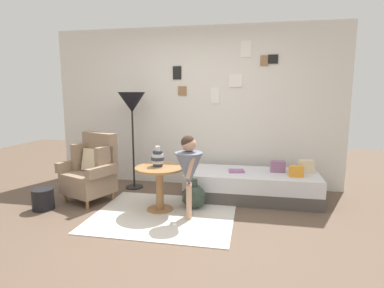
# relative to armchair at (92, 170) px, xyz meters

# --- Properties ---
(ground_plane) EXTENTS (12.00, 12.00, 0.00)m
(ground_plane) POSITION_rel_armchair_xyz_m (1.30, -0.84, -0.44)
(ground_plane) COLOR brown
(gallery_wall) EXTENTS (4.80, 0.12, 2.60)m
(gallery_wall) POSITION_rel_armchair_xyz_m (1.30, 1.11, 0.86)
(gallery_wall) COLOR silver
(gallery_wall) RESTS_ON ground
(rug) EXTENTS (1.77, 1.50, 0.01)m
(rug) POSITION_rel_armchair_xyz_m (1.18, -0.37, -0.43)
(rug) COLOR silver
(rug) RESTS_ON ground
(armchair) EXTENTS (0.88, 0.78, 0.97)m
(armchair) POSITION_rel_armchair_xyz_m (0.00, 0.00, 0.00)
(armchair) COLOR #9E7042
(armchair) RESTS_ON ground
(daybed) EXTENTS (1.90, 0.81, 0.40)m
(daybed) POSITION_rel_armchair_xyz_m (2.27, 0.49, -0.24)
(daybed) COLOR #4C4742
(daybed) RESTS_ON ground
(pillow_head) EXTENTS (0.22, 0.15, 0.19)m
(pillow_head) POSITION_rel_armchair_xyz_m (3.04, 0.59, 0.05)
(pillow_head) COLOR beige
(pillow_head) RESTS_ON daybed
(pillow_mid) EXTENTS (0.19, 0.14, 0.15)m
(pillow_mid) POSITION_rel_armchair_xyz_m (2.87, 0.35, 0.04)
(pillow_mid) COLOR orange
(pillow_mid) RESTS_ON daybed
(pillow_back) EXTENTS (0.21, 0.13, 0.16)m
(pillow_back) POSITION_rel_armchair_xyz_m (2.64, 0.57, 0.04)
(pillow_back) COLOR gray
(pillow_back) RESTS_ON daybed
(side_table) EXTENTS (0.64, 0.64, 0.59)m
(side_table) POSITION_rel_armchair_xyz_m (1.08, -0.22, -0.01)
(side_table) COLOR #9E7042
(side_table) RESTS_ON ground
(vase_striped) EXTENTS (0.18, 0.18, 0.27)m
(vase_striped) POSITION_rel_armchair_xyz_m (1.05, -0.19, 0.26)
(vase_striped) COLOR #2D384C
(vase_striped) RESTS_ON side_table
(floor_lamp) EXTENTS (0.43, 0.43, 1.55)m
(floor_lamp) POSITION_rel_armchair_xyz_m (0.37, 0.66, 0.91)
(floor_lamp) COLOR black
(floor_lamp) RESTS_ON ground
(person_child) EXTENTS (0.34, 0.34, 1.04)m
(person_child) POSITION_rel_armchair_xyz_m (1.52, -0.41, 0.22)
(person_child) COLOR tan
(person_child) RESTS_ON ground
(book_on_daybed) EXTENTS (0.24, 0.19, 0.03)m
(book_on_daybed) POSITION_rel_armchair_xyz_m (2.05, 0.45, -0.02)
(book_on_daybed) COLOR #A05F96
(book_on_daybed) RESTS_ON daybed
(demijohn_near) EXTENTS (0.32, 0.32, 0.41)m
(demijohn_near) POSITION_rel_armchair_xyz_m (1.51, -0.06, -0.27)
(demijohn_near) COLOR #2D3D33
(demijohn_near) RESTS_ON ground
(magazine_basket) EXTENTS (0.28, 0.28, 0.28)m
(magazine_basket) POSITION_rel_armchair_xyz_m (-0.46, -0.49, -0.30)
(magazine_basket) COLOR black
(magazine_basket) RESTS_ON ground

